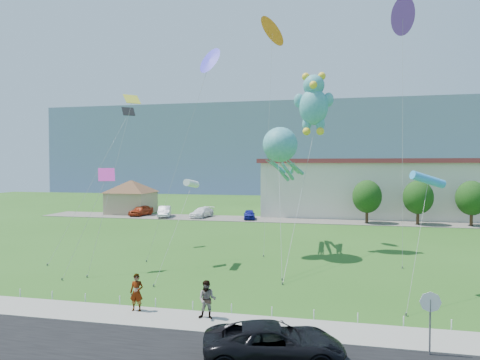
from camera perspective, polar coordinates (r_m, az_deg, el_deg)
name	(u,v)px	position (r m, az deg, el deg)	size (l,w,h in m)	color
ground	(219,304)	(23.45, -2.84, -16.19)	(160.00, 160.00, 0.00)	#265417
sidewalk	(203,322)	(20.94, -4.92, -18.32)	(80.00, 2.50, 0.10)	gray
parking_strip	(288,220)	(57.27, 6.39, -5.33)	(70.00, 6.00, 0.06)	#59544C
hill_ridge	(315,149)	(141.72, 9.97, 4.06)	(160.00, 50.00, 25.00)	gray
pavilion	(131,193)	(66.70, -14.30, -1.75)	(9.20, 9.20, 5.00)	tan
warehouse	(480,188)	(68.61, 29.39, -0.93)	(61.00, 15.00, 8.20)	beige
stop_sign	(430,308)	(18.50, 24.03, -15.31)	(0.80, 0.07, 2.50)	slate
rope_fence	(212,307)	(22.18, -3.76, -16.59)	(26.05, 0.05, 0.50)	white
tree_near	(367,197)	(55.80, 16.57, -2.12)	(3.60, 3.60, 5.47)	#3F2B19
tree_mid	(418,197)	(56.56, 22.65, -2.14)	(3.60, 3.60, 5.47)	#3F2B19
tree_far	(472,198)	(57.94, 28.50, -2.13)	(3.60, 3.60, 5.47)	#3F2B19
suv	(274,343)	(16.81, 4.57, -20.89)	(2.40, 5.19, 1.44)	black
pedestrian_left	(137,292)	(22.46, -13.62, -14.35)	(0.67, 0.44, 1.84)	gray
pedestrian_right	(207,300)	(20.89, -4.40, -15.62)	(0.87, 0.68, 1.80)	gray
parked_car_red	(141,210)	(63.28, -13.06, -3.96)	(1.76, 4.38, 1.49)	#A83314
parked_car_silver	(164,212)	(60.98, -10.04, -4.16)	(1.59, 4.55, 1.50)	silver
parked_car_white	(202,212)	(59.88, -5.11, -4.32)	(1.90, 4.66, 1.35)	white
parked_car_blue	(249,214)	(57.62, 1.25, -4.61)	(1.49, 3.71, 1.26)	navy
octopus_kite	(282,154)	(35.37, 5.61, 3.49)	(2.78, 13.73, 10.34)	teal
teddy_bear_kite	(314,102)	(37.71, 9.79, 10.20)	(3.36, 12.58, 15.24)	teal
small_kite_pink	(103,183)	(30.95, -17.81, -0.39)	(2.07, 3.87, 7.09)	#EA34AC
small_kite_black	(120,128)	(39.60, -15.71, 6.75)	(2.71, 9.56, 12.63)	black
small_kite_white	(191,184)	(31.25, -6.52, -0.55)	(0.72, 7.04, 6.42)	white
small_kite_blue	(208,64)	(36.02, -4.23, 15.14)	(4.83, 4.63, 16.55)	#2A25D4
small_kite_purple	(403,22)	(37.39, 20.88, 19.07)	(1.80, 4.44, 19.53)	purple
small_kite_orange	(272,36)	(42.45, 4.31, 18.58)	(1.80, 7.75, 20.66)	orange
small_kite_yellow	(127,118)	(32.61, -14.80, 8.04)	(1.65, 5.36, 12.64)	gold
small_kite_cyan	(428,180)	(26.81, 23.75, -0.05)	(2.13, 5.79, 6.92)	#3091DA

